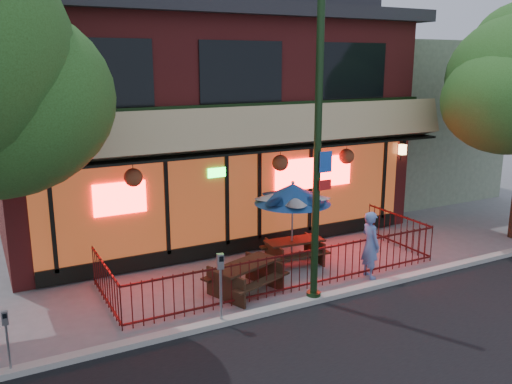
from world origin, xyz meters
TOP-DOWN VIEW (x-y plane):
  - ground at (0.00, 0.00)m, footprint 80.00×80.00m
  - curb at (0.00, -0.50)m, footprint 80.00×0.25m
  - restaurant_building at (0.00, 7.11)m, footprint 12.96×9.49m
  - neighbor_building at (9.00, 7.70)m, footprint 6.00×7.00m
  - patio_fence at (0.00, 0.50)m, footprint 8.44×2.62m
  - street_light at (0.00, -0.40)m, footprint 0.43×0.32m
  - picnic_table_left at (-1.17, 0.70)m, footprint 2.00×1.77m
  - picnic_table_right at (0.84, 1.77)m, footprint 1.65×1.32m
  - patio_umbrella at (0.74, 1.74)m, footprint 2.00×2.00m
  - pedestrian at (2.00, 0.10)m, footprint 0.47×0.66m
  - parking_meter_near at (-2.33, -0.48)m, footprint 0.16×0.14m
  - parking_meter_far at (-6.30, -0.45)m, footprint 0.11×0.10m

SIDE VIEW (x-z plane):
  - ground at x=0.00m, z-range 0.00..0.00m
  - curb at x=0.00m, z-range 0.00..0.12m
  - picnic_table_right at x=0.84m, z-range 0.10..0.76m
  - picnic_table_left at x=-1.17m, z-range 0.11..0.83m
  - patio_fence at x=0.00m, z-range 0.13..1.13m
  - parking_meter_far at x=-6.30m, z-range 0.21..1.40m
  - pedestrian at x=2.00m, z-range 0.00..1.70m
  - parking_meter_near at x=-2.33m, z-range 0.27..1.81m
  - patio_umbrella at x=0.74m, z-range 0.81..3.09m
  - neighbor_building at x=9.00m, z-range 0.00..6.00m
  - street_light at x=0.00m, z-range -0.35..6.65m
  - restaurant_building at x=0.00m, z-range 0.10..8.15m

